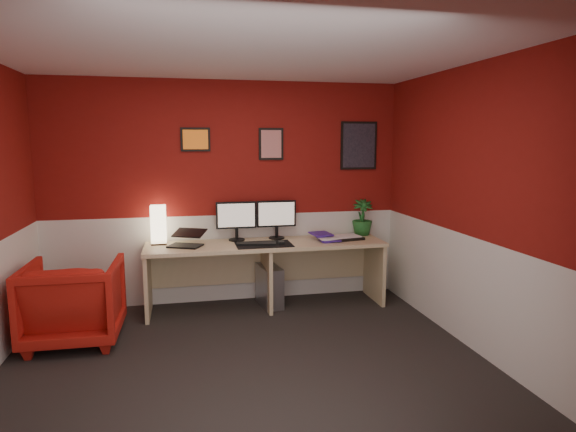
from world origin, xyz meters
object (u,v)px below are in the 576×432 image
object	(u,v)px
zen_tray	(346,238)
pc_tower	(269,286)
shoji_lamp	(159,226)
monitor_right	(277,213)
armchair	(74,302)
desk	(267,275)
potted_plant	(362,217)
laptop	(185,236)
monitor_left	(236,215)

from	to	relation	value
zen_tray	pc_tower	size ratio (longest dim) A/B	0.78
shoji_lamp	monitor_right	size ratio (longest dim) A/B	0.69
shoji_lamp	armchair	distance (m)	1.19
pc_tower	desk	bearing A→B (deg)	-136.73
potted_plant	pc_tower	world-z (taller)	potted_plant
laptop	shoji_lamp	bearing A→B (deg)	169.44
shoji_lamp	potted_plant	size ratio (longest dim) A/B	0.95
desk	potted_plant	xyz separation A→B (m)	(1.19, 0.22, 0.58)
monitor_right	zen_tray	xyz separation A→B (m)	(0.76, -0.21, -0.28)
potted_plant	monitor_left	bearing A→B (deg)	-179.18
shoji_lamp	monitor_left	size ratio (longest dim) A/B	0.69
monitor_right	potted_plant	xyz separation A→B (m)	(1.03, 0.01, -0.08)
monitor_right	armchair	xyz separation A→B (m)	(-2.04, -0.79, -0.64)
pc_tower	zen_tray	bearing A→B (deg)	-11.06
laptop	monitor_right	bearing A→B (deg)	38.14
laptop	monitor_right	size ratio (longest dim) A/B	0.57
desk	pc_tower	bearing A→B (deg)	51.11
shoji_lamp	pc_tower	distance (m)	1.39
shoji_lamp	pc_tower	size ratio (longest dim) A/B	0.89
desk	shoji_lamp	distance (m)	1.29
monitor_left	potted_plant	world-z (taller)	monitor_left
zen_tray	armchair	xyz separation A→B (m)	(-2.80, -0.58, -0.36)
potted_plant	shoji_lamp	bearing A→B (deg)	-178.96
laptop	potted_plant	bearing A→B (deg)	32.00
armchair	monitor_left	bearing A→B (deg)	-152.98
shoji_lamp	armchair	bearing A→B (deg)	-134.55
armchair	zen_tray	bearing A→B (deg)	-167.37
zen_tray	potted_plant	bearing A→B (deg)	38.63
shoji_lamp	zen_tray	xyz separation A→B (m)	(2.06, -0.18, -0.18)
potted_plant	armchair	bearing A→B (deg)	-165.54
pc_tower	laptop	bearing A→B (deg)	176.75
potted_plant	armchair	world-z (taller)	potted_plant
desk	monitor_left	bearing A→B (deg)	146.96
laptop	zen_tray	world-z (taller)	laptop
zen_tray	potted_plant	xyz separation A→B (m)	(0.27, 0.22, 0.20)
shoji_lamp	laptop	xyz separation A→B (m)	(0.27, -0.20, -0.09)
monitor_left	zen_tray	world-z (taller)	monitor_left
zen_tray	potted_plant	world-z (taller)	potted_plant
zen_tray	pc_tower	world-z (taller)	zen_tray
laptop	armchair	world-z (taller)	laptop
zen_tray	pc_tower	xyz separation A→B (m)	(-0.88, 0.05, -0.52)
monitor_left	armchair	world-z (taller)	monitor_left
monitor_left	zen_tray	bearing A→B (deg)	-9.13
armchair	shoji_lamp	bearing A→B (deg)	-133.53
zen_tray	monitor_right	bearing A→B (deg)	164.60
monitor_right	pc_tower	bearing A→B (deg)	-125.71
shoji_lamp	pc_tower	world-z (taller)	shoji_lamp
desk	armchair	size ratio (longest dim) A/B	3.11
laptop	zen_tray	bearing A→B (deg)	26.08
monitor_left	monitor_right	bearing A→B (deg)	1.72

